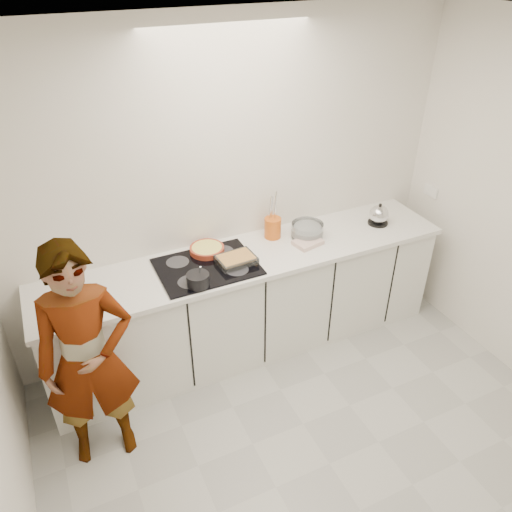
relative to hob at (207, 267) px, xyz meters
name	(u,v)px	position (x,y,z in m)	size (l,w,h in m)	color
floor	(329,464)	(0.35, -1.26, -0.92)	(3.60, 3.20, 0.00)	#B5B5AF
ceiling	(383,48)	(0.35, -1.26, 1.68)	(3.60, 3.20, 0.00)	white
wall_back	(232,192)	(0.35, 0.34, 0.38)	(3.60, 0.00, 2.60)	white
base_cabinets	(250,304)	(0.35, 0.02, -0.48)	(3.20, 0.58, 0.87)	white
countertop	(249,257)	(0.35, 0.02, -0.03)	(3.24, 0.64, 0.04)	white
hob	(207,267)	(0.00, 0.00, 0.00)	(0.72, 0.54, 0.01)	black
tart_dish	(207,249)	(0.07, 0.18, 0.03)	(0.27, 0.27, 0.04)	#A63821
saucepan	(198,280)	(-0.14, -0.20, 0.05)	(0.18, 0.18, 0.15)	black
baking_dish	(236,259)	(0.21, -0.05, 0.04)	(0.29, 0.22, 0.05)	silver
mixing_bowl	(307,231)	(0.89, 0.08, 0.05)	(0.26, 0.26, 0.12)	silver
tea_towel	(308,242)	(0.84, -0.03, 0.01)	(0.22, 0.16, 0.04)	white
kettle	(379,215)	(1.54, 0.01, 0.07)	(0.22, 0.22, 0.19)	black
utensil_crock	(273,228)	(0.64, 0.19, 0.08)	(0.13, 0.13, 0.17)	#D45B15
cook	(88,360)	(-0.95, -0.49, -0.11)	(0.59, 0.39, 1.61)	white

